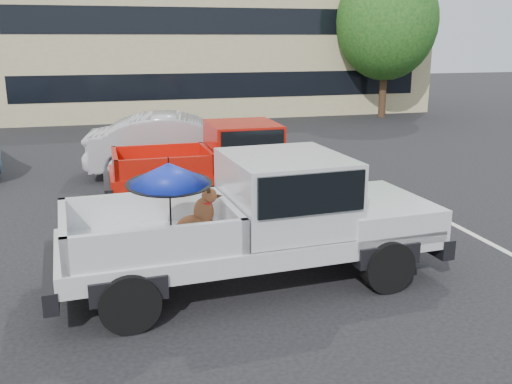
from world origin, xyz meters
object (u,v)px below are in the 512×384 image
at_px(tree_back, 269,21).
at_px(silver_pickup, 271,212).
at_px(tree_right, 387,21).
at_px(red_pickup, 236,157).
at_px(silver_sedan, 181,144).

xyz_separation_m(tree_back, silver_pickup, (-7.19, -24.11, -3.36)).
height_order(tree_right, silver_pickup, tree_right).
xyz_separation_m(tree_right, silver_pickup, (-10.19, -16.11, -3.16)).
bearing_deg(tree_back, silver_pickup, -106.60).
height_order(tree_right, red_pickup, tree_right).
bearing_deg(silver_sedan, red_pickup, -153.72).
bearing_deg(tree_right, silver_sedan, -139.49).
bearing_deg(red_pickup, tree_back, 71.13).
height_order(tree_right, silver_sedan, tree_right).
distance_m(tree_right, silver_sedan, 14.19).
bearing_deg(red_pickup, silver_pickup, -97.42).
relative_size(tree_back, silver_pickup, 1.23).
distance_m(tree_right, red_pickup, 15.33).
distance_m(tree_back, silver_sedan, 18.87).
distance_m(red_pickup, silver_sedan, 2.70).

